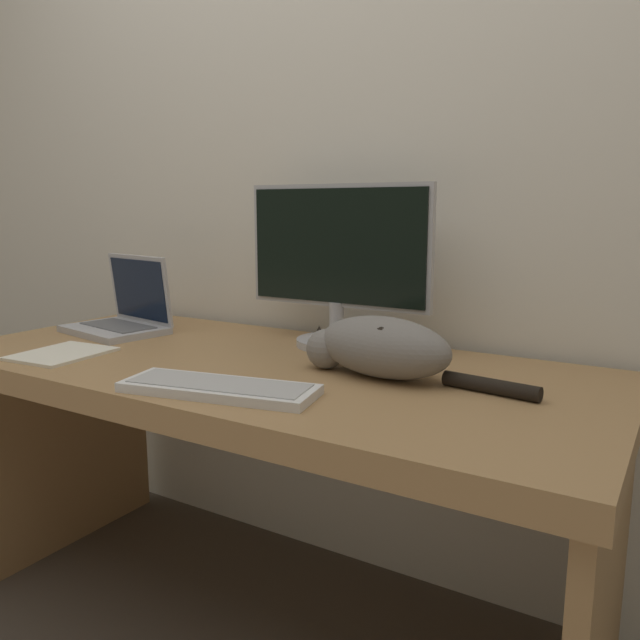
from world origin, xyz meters
The scene contains 7 objects.
wall_back centered at (0.00, 0.82, 1.30)m, with size 6.40×0.06×2.60m.
desk centered at (0.00, 0.38, 0.59)m, with size 1.69×0.76×0.73m.
monitor centered at (0.08, 0.63, 0.95)m, with size 0.54×0.22×0.44m.
laptop centered at (-0.58, 0.47, 0.77)m, with size 0.33×0.26×0.23m.
external_keyboard centered at (0.09, 0.12, 0.74)m, with size 0.43×0.22×0.02m.
cat centered at (0.32, 0.41, 0.79)m, with size 0.54×0.20×0.14m.
paper_notepad centered at (-0.47, 0.17, 0.73)m, with size 0.20×0.24×0.01m.
Camera 1 is at (0.90, -0.83, 1.10)m, focal length 35.00 mm.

